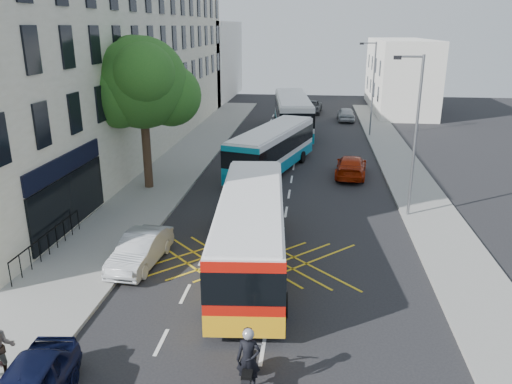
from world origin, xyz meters
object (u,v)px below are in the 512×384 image
(street_tree, at_px, (142,84))
(motorbike, at_px, (249,363))
(bus_far, at_px, (292,114))
(distant_car_grey, at_px, (311,107))
(lamp_near, at_px, (414,129))
(bus_near, at_px, (251,231))
(lamp_far, at_px, (372,84))
(bus_mid, at_px, (272,149))
(red_hatchback, at_px, (351,166))
(distant_car_silver, at_px, (346,114))
(parked_car_silver, at_px, (140,250))

(street_tree, height_order, motorbike, street_tree)
(bus_far, distance_m, motorbike, 34.35)
(bus_far, height_order, distant_car_grey, bus_far)
(lamp_near, distance_m, motorbike, 15.71)
(distant_car_grey, bearing_deg, bus_near, -88.30)
(street_tree, bearing_deg, motorbike, -63.70)
(lamp_far, bearing_deg, bus_far, 176.17)
(bus_mid, relative_size, red_hatchback, 2.30)
(lamp_far, height_order, distant_car_silver, lamp_far)
(lamp_far, height_order, bus_mid, lamp_far)
(bus_mid, bearing_deg, bus_far, 102.88)
(bus_near, relative_size, distant_car_grey, 2.26)
(motorbike, distance_m, distant_car_silver, 41.85)
(lamp_far, bearing_deg, red_hatchback, -100.48)
(motorbike, relative_size, distant_car_silver, 0.54)
(parked_car_silver, distance_m, distant_car_silver, 36.05)
(street_tree, xyz_separation_m, distant_car_grey, (9.40, 29.23, -5.61))
(street_tree, bearing_deg, distant_car_silver, 62.08)
(lamp_far, bearing_deg, street_tree, -130.81)
(lamp_near, bearing_deg, distant_car_silver, 93.30)
(bus_near, bearing_deg, bus_far, 84.40)
(distant_car_silver, bearing_deg, lamp_near, 92.51)
(bus_mid, bearing_deg, lamp_near, -29.28)
(lamp_far, height_order, distant_car_grey, lamp_far)
(lamp_far, distance_m, distant_car_silver, 8.79)
(red_hatchback, bearing_deg, street_tree, 24.91)
(red_hatchback, xyz_separation_m, distant_car_silver, (0.77, 20.50, 0.02))
(distant_car_grey, bearing_deg, red_hatchback, -78.75)
(lamp_far, distance_m, bus_far, 7.43)
(lamp_near, xyz_separation_m, distant_car_silver, (-1.60, 27.71, -3.91))
(bus_near, height_order, distant_car_grey, bus_near)
(motorbike, bearing_deg, street_tree, 117.10)
(distant_car_grey, bearing_deg, street_tree, -103.28)
(parked_car_silver, relative_size, distant_car_grey, 0.82)
(parked_car_silver, bearing_deg, distant_car_silver, 78.32)
(lamp_far, relative_size, bus_far, 0.64)
(bus_near, relative_size, bus_far, 0.89)
(lamp_near, bearing_deg, motorbike, -114.71)
(lamp_far, bearing_deg, motorbike, -100.67)
(red_hatchback, bearing_deg, bus_mid, -0.01)
(lamp_near, relative_size, parked_car_silver, 1.97)
(lamp_far, height_order, motorbike, lamp_far)
(lamp_far, relative_size, distant_car_silver, 1.92)
(distant_car_grey, distance_m, distant_car_silver, 5.82)
(lamp_far, xyz_separation_m, red_hatchback, (-2.37, -12.80, -3.93))
(motorbike, height_order, distant_car_grey, motorbike)
(lamp_near, xyz_separation_m, motorbike, (-6.38, -13.87, -3.69))
(street_tree, distance_m, distant_car_silver, 28.55)
(bus_mid, bearing_deg, motorbike, -70.51)
(bus_near, bearing_deg, distant_car_silver, 75.84)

